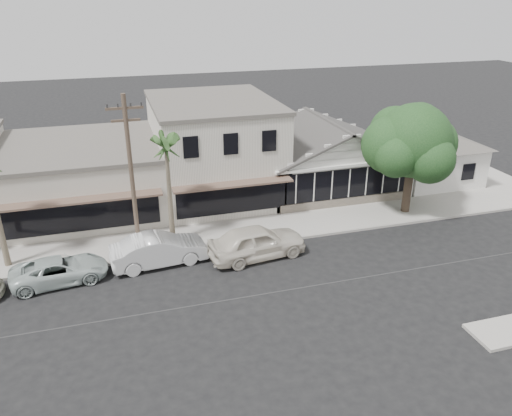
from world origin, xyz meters
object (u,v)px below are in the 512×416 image
object	(u,v)px
shade_tree	(411,142)
utility_pole	(132,177)
car_0	(257,242)
car_1	(159,250)
car_2	(60,270)

from	to	relation	value
shade_tree	utility_pole	bearing A→B (deg)	-174.84
car_0	car_1	xyz separation A→B (m)	(-5.20, 0.75, -0.08)
utility_pole	car_1	xyz separation A→B (m)	(0.99, -0.81, -3.95)
shade_tree	car_0	bearing A→B (deg)	-164.21
car_0	car_2	world-z (taller)	car_0
utility_pole	car_2	xyz separation A→B (m)	(-4.01, -1.19, -4.14)
car_0	car_2	size ratio (longest dim) A/B	1.15
car_2	shade_tree	bearing A→B (deg)	-89.36
utility_pole	shade_tree	size ratio (longest dim) A/B	1.24
utility_pole	car_0	bearing A→B (deg)	-14.12
car_1	shade_tree	size ratio (longest dim) A/B	0.70
utility_pole	car_0	distance (m)	7.46
utility_pole	car_1	size ratio (longest dim) A/B	1.76
car_2	car_0	bearing A→B (deg)	-98.79
car_0	shade_tree	world-z (taller)	shade_tree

